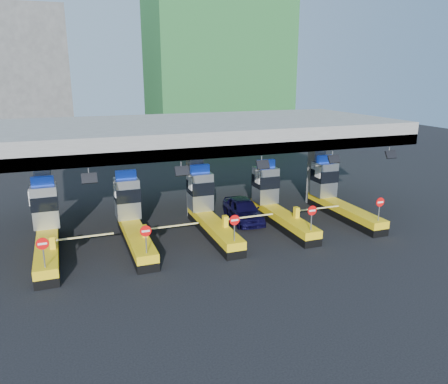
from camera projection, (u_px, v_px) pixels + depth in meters
name	position (u px, v px, depth m)	size (l,w,h in m)	color
ground	(209.00, 231.00, 29.19)	(120.00, 120.00, 0.00)	black
toll_canopy	(195.00, 134.00, 30.16)	(28.00, 12.09, 7.00)	slate
toll_lane_far_left	(46.00, 228.00, 25.70)	(4.43, 8.00, 4.16)	black
toll_lane_left	(132.00, 218.00, 27.39)	(4.43, 8.00, 4.16)	black
toll_lane_center	(207.00, 210.00, 29.07)	(4.43, 8.00, 4.16)	black
toll_lane_right	(274.00, 202.00, 30.76)	(4.43, 8.00, 4.16)	black
toll_lane_far_right	(335.00, 195.00, 32.45)	(4.43, 8.00, 4.16)	black
bg_building_scaffold	(217.00, 43.00, 58.45)	(18.00, 12.00, 28.00)	#1E5926
bg_building_concrete	(11.00, 83.00, 54.61)	(14.00, 10.00, 18.00)	#4C4C49
van	(243.00, 210.00, 30.92)	(1.96, 4.88, 1.66)	black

